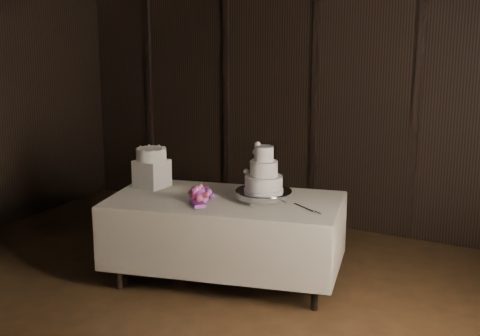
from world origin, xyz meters
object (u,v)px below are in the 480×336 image
Objects in this scene: box_pedestal at (152,173)px; small_cake at (151,154)px; display_table at (225,237)px; wedding_cake at (260,173)px; bouquet at (200,194)px; cake_stand at (264,196)px.

small_cake is at bearing 0.00° from box_pedestal.
display_table is 0.66m from wedding_cake.
display_table is 5.77× the size of bouquet.
wedding_cake is 1.48× the size of box_pedestal.
display_table is 8.40× the size of box_pedestal.
display_table is 0.51m from cake_stand.
display_table is 5.68× the size of wedding_cake.
display_table is at bearing -142.69° from wedding_cake.
bouquet is (-0.46, -0.28, 0.02)m from cake_stand.
cake_stand reaches higher than display_table.
cake_stand is at bearing 49.45° from wedding_cake.
bouquet is at bearing -17.29° from small_cake.
cake_stand is 0.54m from bouquet.
cake_stand is at bearing 30.67° from bouquet.
display_table is 4.51× the size of cake_stand.
wedding_cake is (0.29, 0.09, 0.59)m from display_table.
small_cake is at bearing 163.29° from display_table.
small_cake is (0.00, 0.00, 0.18)m from box_pedestal.
bouquet reaches higher than cake_stand.
bouquet is at bearing -149.33° from cake_stand.
small_cake is (-0.79, 0.04, 0.65)m from display_table.
display_table is at bearing -161.24° from cake_stand.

